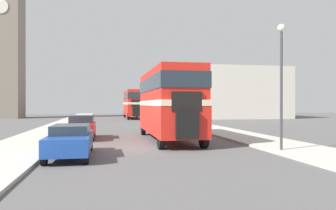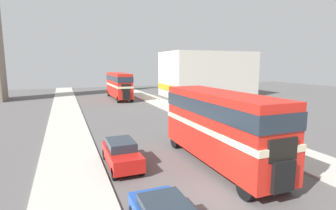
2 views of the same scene
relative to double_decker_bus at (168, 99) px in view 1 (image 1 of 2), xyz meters
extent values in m
plane|color=#565454|center=(-1.35, -3.37, -2.54)|extent=(120.00, 120.00, 0.00)
cube|color=#B7B2A8|center=(5.40, -3.37, -2.48)|extent=(3.50, 120.00, 0.12)
cube|color=#B7B2A8|center=(-8.10, -3.37, -2.48)|extent=(3.50, 120.00, 0.12)
cube|color=red|center=(0.00, 0.02, -1.21)|extent=(2.50, 9.55, 1.66)
cube|color=beige|center=(0.00, 0.02, -0.23)|extent=(2.52, 9.59, 0.30)
cube|color=red|center=(0.00, 0.02, 0.83)|extent=(2.45, 9.35, 1.81)
cube|color=#232D38|center=(0.00, 0.02, 0.92)|extent=(2.52, 9.45, 0.81)
cube|color=black|center=(0.00, -4.85, -1.29)|extent=(1.12, 0.20, 1.33)
cube|color=black|center=(0.00, -4.72, -0.16)|extent=(1.50, 0.12, 0.96)
cylinder|color=black|center=(-1.11, -3.90, -2.01)|extent=(0.28, 1.06, 1.06)
cylinder|color=black|center=(1.11, -3.90, -2.01)|extent=(0.28, 1.06, 1.06)
cylinder|color=black|center=(-1.11, 3.84, -2.01)|extent=(0.28, 1.06, 1.06)
cylinder|color=black|center=(1.11, 3.84, -2.01)|extent=(0.28, 1.06, 1.06)
cube|color=red|center=(0.46, 31.49, -1.19)|extent=(2.38, 10.79, 1.70)
cube|color=beige|center=(0.46, 31.49, -0.18)|extent=(2.40, 10.85, 0.31)
cube|color=red|center=(0.46, 31.49, 0.90)|extent=(2.33, 10.58, 1.85)
cube|color=#232D38|center=(0.46, 31.49, 0.99)|extent=(2.40, 10.68, 0.83)
cube|color=black|center=(0.46, 25.99, -1.27)|extent=(1.07, 0.20, 1.36)
cube|color=black|center=(0.46, 26.14, -0.12)|extent=(1.43, 0.12, 0.99)
cylinder|color=black|center=(-0.59, 26.94, -2.01)|extent=(0.28, 1.06, 1.06)
cylinder|color=black|center=(1.51, 26.94, -2.01)|extent=(0.28, 1.06, 1.06)
cylinder|color=black|center=(-0.59, 35.92, -2.01)|extent=(0.28, 1.06, 1.06)
cylinder|color=black|center=(1.51, 35.92, -2.01)|extent=(0.28, 1.06, 1.06)
cube|color=#1E479E|center=(-5.29, -5.53, -1.91)|extent=(1.70, 4.56, 0.68)
cube|color=#232D38|center=(-5.29, -5.34, -1.38)|extent=(1.49, 2.37, 0.39)
cylinder|color=black|center=(-6.04, -7.36, -2.22)|extent=(0.20, 0.64, 0.64)
cylinder|color=black|center=(-4.54, -7.36, -2.22)|extent=(0.20, 0.64, 0.64)
cylinder|color=black|center=(-6.04, -3.70, -2.22)|extent=(0.20, 0.64, 0.64)
cylinder|color=black|center=(-4.54, -3.70, -2.22)|extent=(0.20, 0.64, 0.64)
cube|color=red|center=(-5.34, 1.77, -1.87)|extent=(1.66, 4.05, 0.76)
cube|color=#232D38|center=(-5.34, 1.94, -1.25)|extent=(1.46, 2.11, 0.47)
cylinder|color=black|center=(-6.07, 0.20, -2.22)|extent=(0.20, 0.64, 0.64)
cylinder|color=black|center=(-4.61, 0.20, -2.22)|extent=(0.20, 0.64, 0.64)
cylinder|color=black|center=(-6.07, 3.35, -2.22)|extent=(0.20, 0.64, 0.64)
cylinder|color=black|center=(-4.61, 3.35, -2.22)|extent=(0.20, 0.64, 0.64)
cylinder|color=#282833|center=(4.68, 9.59, -2.02)|extent=(0.15, 0.15, 0.80)
cylinder|color=#282833|center=(4.86, 9.59, -2.02)|extent=(0.15, 0.15, 0.80)
cylinder|color=navy|center=(4.77, 9.59, -1.31)|extent=(0.33, 0.33, 0.63)
sphere|color=#9E7051|center=(4.77, 9.59, -0.89)|extent=(0.22, 0.22, 0.22)
cylinder|color=#38383D|center=(4.22, -5.99, 0.33)|extent=(0.12, 0.12, 5.50)
sphere|color=#EFEACC|center=(4.22, -5.99, 3.26)|extent=(0.36, 0.36, 0.36)
cube|color=gray|center=(-19.58, 36.50, 7.98)|extent=(5.01, 5.01, 21.04)
cylinder|color=silver|center=(-19.58, 33.95, 14.71)|extent=(2.25, 0.10, 2.25)
cube|color=beige|center=(16.71, 30.13, 1.48)|extent=(15.83, 9.62, 8.04)
cube|color=gold|center=(8.74, 30.13, -0.77)|extent=(0.12, 9.14, 0.97)
camera|label=1|loc=(-3.84, -19.96, -0.29)|focal=35.00mm
camera|label=2|loc=(-8.20, -12.55, 3.31)|focal=28.00mm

